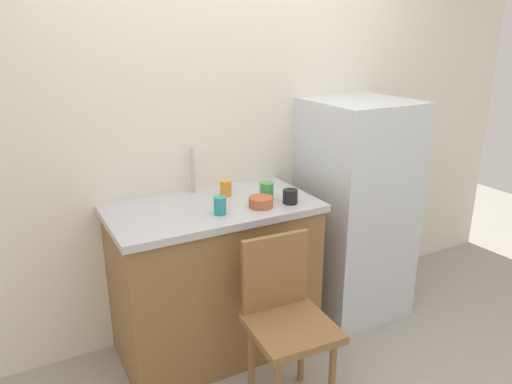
# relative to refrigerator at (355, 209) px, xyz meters

# --- Properties ---
(back_wall) EXTENTS (4.80, 0.10, 2.56)m
(back_wall) POSITION_rel_refrigerator_xyz_m (-0.77, 0.36, 0.56)
(back_wall) COLOR silver
(back_wall) RESTS_ON ground_plane
(cabinet_base) EXTENTS (1.12, 0.60, 0.89)m
(cabinet_base) POSITION_rel_refrigerator_xyz_m (-1.02, 0.01, -0.28)
(cabinet_base) COLOR olive
(cabinet_base) RESTS_ON ground_plane
(countertop) EXTENTS (1.16, 0.64, 0.04)m
(countertop) POSITION_rel_refrigerator_xyz_m (-1.02, 0.01, 0.19)
(countertop) COLOR #B7B7BC
(countertop) RESTS_ON cabinet_base
(faucet) EXTENTS (0.02, 0.02, 0.28)m
(faucet) POSITION_rel_refrigerator_xyz_m (-1.04, 0.26, 0.34)
(faucet) COLOR #B7B7BC
(faucet) RESTS_ON countertop
(refrigerator) EXTENTS (0.61, 0.61, 1.44)m
(refrigerator) POSITION_rel_refrigerator_xyz_m (0.00, 0.00, 0.00)
(refrigerator) COLOR silver
(refrigerator) RESTS_ON ground_plane
(chair) EXTENTS (0.42, 0.42, 0.89)m
(chair) POSITION_rel_refrigerator_xyz_m (-0.89, -0.58, -0.22)
(chair) COLOR olive
(chair) RESTS_ON ground_plane
(terracotta_bowl) EXTENTS (0.13, 0.13, 0.06)m
(terracotta_bowl) POSITION_rel_refrigerator_xyz_m (-0.80, -0.15, 0.23)
(terracotta_bowl) COLOR #B25B33
(terracotta_bowl) RESTS_ON countertop
(cup_green) EXTENTS (0.08, 0.08, 0.10)m
(cup_green) POSITION_rel_refrigerator_xyz_m (-0.71, -0.05, 0.26)
(cup_green) COLOR green
(cup_green) RESTS_ON countertop
(cup_black) EXTENTS (0.08, 0.08, 0.08)m
(cup_black) POSITION_rel_refrigerator_xyz_m (-0.63, -0.18, 0.25)
(cup_black) COLOR black
(cup_black) RESTS_ON countertop
(cup_orange) EXTENTS (0.07, 0.07, 0.09)m
(cup_orange) POSITION_rel_refrigerator_xyz_m (-0.89, 0.11, 0.25)
(cup_orange) COLOR orange
(cup_orange) RESTS_ON countertop
(cup_teal) EXTENTS (0.07, 0.07, 0.09)m
(cup_teal) POSITION_rel_refrigerator_xyz_m (-1.04, -0.15, 0.25)
(cup_teal) COLOR teal
(cup_teal) RESTS_ON countertop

